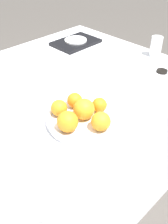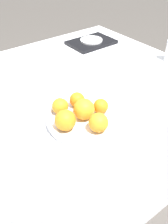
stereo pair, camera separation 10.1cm
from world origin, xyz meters
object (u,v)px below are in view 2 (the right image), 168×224
orange_0 (84,109)px  orange_5 (65,120)px  orange_1 (77,100)px  serving_tray (91,42)px  orange_4 (101,106)px  fruit_platter (84,119)px  side_plate (91,40)px  napkin (116,85)px  orange_3 (60,106)px  orange_2 (99,123)px

orange_0 → orange_5: size_ratio=1.05×
orange_1 → serving_tray: size_ratio=0.22×
orange_4 → orange_5: size_ratio=0.76×
fruit_platter → orange_0: size_ratio=3.60×
orange_4 → side_plate: size_ratio=0.43×
serving_tray → side_plate: bearing=0.0°
orange_5 → orange_0: bearing=6.4°
orange_1 → serving_tray: 0.72m
fruit_platter → napkin: 0.32m
napkin → orange_3: bearing=-172.4°
orange_4 → orange_5: orange_5 is taller
orange_5 → napkin: bearing=19.8°
orange_0 → serving_tray: size_ratio=0.29×
orange_1 → orange_2: bearing=-99.9°
orange_0 → orange_3: orange_0 is taller
orange_4 → serving_tray: bearing=54.0°
orange_1 → orange_4: size_ratio=1.05×
napkin → fruit_platter: bearing=-156.3°
orange_4 → side_plate: orange_4 is taller
orange_0 → orange_5: bearing=-173.6°
orange_2 → serving_tray: size_ratio=0.26×
orange_2 → side_plate: bearing=52.9°
orange_4 → orange_3: bearing=144.0°
orange_0 → orange_3: (-0.06, 0.08, -0.01)m
orange_3 → serving_tray: 0.78m
fruit_platter → orange_4: (0.08, -0.01, 0.04)m
orange_1 → orange_4: bearing=-61.9°
orange_1 → napkin: size_ratio=0.48×
orange_1 → orange_3: size_ratio=0.96×
orange_0 → orange_1: (0.03, 0.08, -0.01)m
orange_3 → orange_4: orange_3 is taller
orange_1 → orange_0: bearing=-107.9°
orange_0 → napkin: 0.33m
orange_3 → orange_4: size_ratio=1.09×
orange_3 → side_plate: bearing=42.1°
orange_1 → napkin: bearing=10.3°
orange_0 → side_plate: 0.80m
orange_4 → napkin: bearing=32.8°
orange_2 → orange_4: bearing=45.2°
fruit_platter → orange_5: 0.10m
fruit_platter → orange_0: orange_0 is taller
serving_tray → orange_1: bearing=-133.4°
fruit_platter → napkin: fruit_platter is taller
side_plate → fruit_platter: bearing=-130.8°
orange_3 → orange_1: bearing=-1.9°
orange_2 → orange_0: bearing=87.4°
orange_5 → orange_3: bearing=67.5°
orange_5 → side_plate: (0.62, 0.62, -0.04)m
side_plate → orange_5: bearing=-135.0°
orange_5 → side_plate: size_ratio=0.56×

